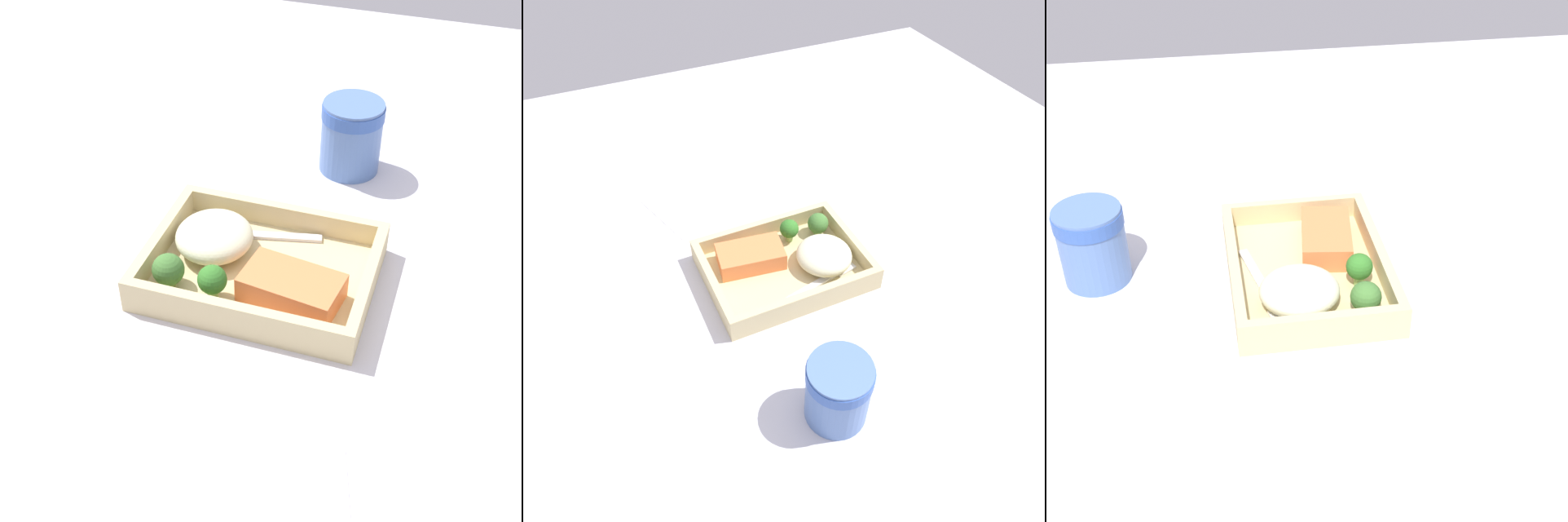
% 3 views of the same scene
% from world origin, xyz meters
% --- Properties ---
extents(ground_plane, '(1.60, 1.60, 0.02)m').
position_xyz_m(ground_plane, '(0.00, 0.00, -0.01)').
color(ground_plane, silver).
extents(takeout_tray, '(0.25, 0.19, 0.01)m').
position_xyz_m(takeout_tray, '(0.00, 0.00, 0.01)').
color(takeout_tray, '#CBB784').
rests_on(takeout_tray, ground_plane).
extents(tray_rim, '(0.25, 0.19, 0.03)m').
position_xyz_m(tray_rim, '(0.00, 0.00, 0.03)').
color(tray_rim, '#CBB784').
rests_on(tray_rim, takeout_tray).
extents(salmon_fillet, '(0.11, 0.08, 0.03)m').
position_xyz_m(salmon_fillet, '(-0.04, 0.03, 0.03)').
color(salmon_fillet, '#ED7843').
rests_on(salmon_fillet, takeout_tray).
extents(mashed_potatoes, '(0.09, 0.09, 0.04)m').
position_xyz_m(mashed_potatoes, '(0.06, -0.02, 0.03)').
color(mashed_potatoes, beige).
rests_on(mashed_potatoes, takeout_tray).
extents(broccoli_floret_1, '(0.03, 0.03, 0.04)m').
position_xyz_m(broccoli_floret_1, '(0.04, 0.06, 0.04)').
color(broccoli_floret_1, '#83AE5D').
rests_on(broccoli_floret_1, takeout_tray).
extents(broccoli_floret_2, '(0.04, 0.04, 0.04)m').
position_xyz_m(broccoli_floret_2, '(0.09, 0.05, 0.03)').
color(broccoli_floret_2, '#7CA052').
rests_on(broccoli_floret_2, takeout_tray).
extents(fork, '(0.16, 0.05, 0.00)m').
position_xyz_m(fork, '(0.04, -0.05, 0.01)').
color(fork, silver).
rests_on(fork, takeout_tray).
extents(paper_cup, '(0.08, 0.08, 0.10)m').
position_xyz_m(paper_cup, '(-0.04, -0.25, 0.05)').
color(paper_cup, '#5070AD').
rests_on(paper_cup, ground_plane).
extents(receipt_slip, '(0.13, 0.18, 0.00)m').
position_xyz_m(receipt_slip, '(-0.11, 0.23, 0.00)').
color(receipt_slip, white).
rests_on(receipt_slip, ground_plane).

